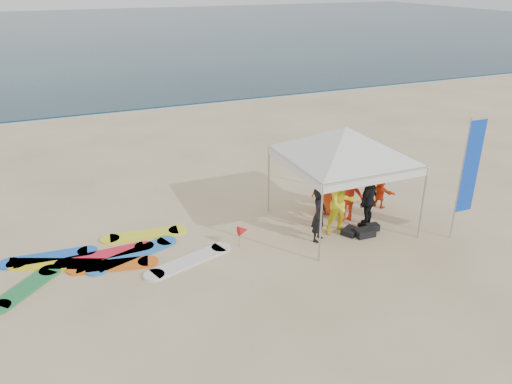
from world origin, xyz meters
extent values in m
plane|color=beige|center=(0.00, 0.00, 0.00)|extent=(120.00, 120.00, 0.00)
cube|color=#0C2633|center=(0.00, 60.00, 0.04)|extent=(160.00, 84.00, 0.08)
cube|color=silver|center=(0.00, 18.20, 0.00)|extent=(160.00, 1.20, 0.01)
imported|color=black|center=(2.35, 1.28, 0.80)|extent=(0.69, 0.68, 1.60)
imported|color=yellow|center=(3.18, 1.43, 0.92)|extent=(0.90, 0.71, 1.84)
imported|color=red|center=(3.82, 2.09, 0.84)|extent=(1.24, 0.97, 1.68)
imported|color=black|center=(4.12, 1.47, 0.86)|extent=(1.08, 0.89, 1.72)
imported|color=#E04A13|center=(3.41, 2.74, 0.87)|extent=(0.92, 0.67, 1.73)
imported|color=red|center=(5.28, 2.43, 0.51)|extent=(0.69, 0.98, 1.02)
cylinder|color=#A5A5A8|center=(1.82, 3.56, 1.09)|extent=(0.05, 0.05, 2.19)
cylinder|color=#A5A5A8|center=(5.10, 3.56, 1.09)|extent=(0.05, 0.05, 2.19)
cylinder|color=#A5A5A8|center=(1.82, 0.28, 1.09)|extent=(0.05, 0.05, 2.19)
cylinder|color=#A5A5A8|center=(5.10, 0.28, 1.09)|extent=(0.05, 0.05, 2.19)
cube|color=white|center=(3.46, 0.28, 2.07)|extent=(3.38, 0.02, 0.24)
cube|color=white|center=(3.46, 3.56, 2.07)|extent=(3.38, 0.02, 0.24)
cube|color=white|center=(1.82, 1.92, 2.07)|extent=(0.02, 3.38, 0.24)
cube|color=white|center=(5.10, 1.92, 2.07)|extent=(0.02, 3.38, 0.24)
pyramid|color=white|center=(3.46, 1.92, 3.06)|extent=(4.64, 4.64, 0.87)
cylinder|color=#A5A5A8|center=(5.95, -0.10, 1.79)|extent=(0.04, 0.04, 3.58)
cube|color=blue|center=(6.25, -0.10, 2.15)|extent=(0.56, 0.03, 2.66)
cylinder|color=#A5A5A8|center=(0.13, 1.78, 0.30)|extent=(0.02, 0.02, 0.60)
cone|color=red|center=(0.25, 1.78, 0.50)|extent=(0.28, 0.28, 0.28)
cube|color=black|center=(3.72, 0.94, 0.11)|extent=(0.57, 0.38, 0.22)
cube|color=black|center=(3.73, 1.03, 0.09)|extent=(0.52, 0.42, 0.18)
cube|color=black|center=(3.41, 1.22, 0.08)|extent=(0.63, 0.59, 0.16)
cube|color=black|center=(4.14, 1.15, 0.10)|extent=(0.37, 0.28, 0.20)
cube|color=orange|center=(-3.28, 2.11, 0.04)|extent=(1.87, 0.89, 0.07)
cube|color=yellow|center=(-2.20, 3.45, 0.04)|extent=(1.99, 0.76, 0.07)
cube|color=blue|center=(-4.81, 3.18, 0.04)|extent=(2.01, 0.69, 0.07)
cube|color=#227E42|center=(-5.38, 1.90, 0.04)|extent=(1.52, 1.54, 0.07)
cube|color=silver|center=(-1.39, 1.55, 0.04)|extent=(2.18, 1.16, 0.07)
cube|color=red|center=(-3.39, 2.72, 0.04)|extent=(2.12, 0.62, 0.07)
cube|color=blue|center=(-2.71, 2.44, 0.04)|extent=(2.21, 1.25, 0.07)
cube|color=yellow|center=(-4.60, 2.71, 0.04)|extent=(2.21, 1.37, 0.07)
camera|label=1|loc=(-4.16, -9.59, 7.07)|focal=35.00mm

